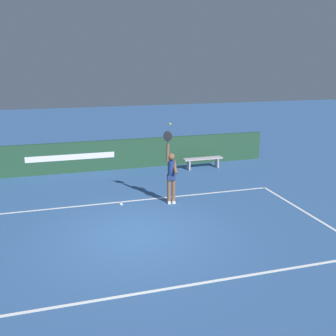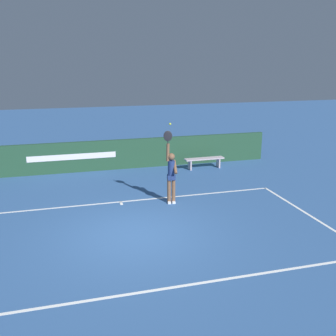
% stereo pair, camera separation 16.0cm
% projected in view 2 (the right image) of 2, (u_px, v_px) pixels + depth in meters
% --- Properties ---
extents(ground_plane, '(60.00, 60.00, 0.00)m').
position_uv_depth(ground_plane, '(135.00, 234.00, 10.53)').
color(ground_plane, '#315890').
extents(court_lines, '(10.88, 5.40, 0.00)m').
position_uv_depth(court_lines, '(135.00, 235.00, 10.48)').
color(court_lines, white).
rests_on(court_lines, ground).
extents(back_wall, '(14.69, 0.18, 1.29)m').
position_uv_depth(back_wall, '(106.00, 155.00, 16.53)').
color(back_wall, '#1F452D').
rests_on(back_wall, ground).
extents(tennis_player, '(0.44, 0.46, 2.43)m').
position_uv_depth(tennis_player, '(171.00, 174.00, 12.58)').
color(tennis_player, brown).
rests_on(tennis_player, ground).
extents(tennis_ball, '(0.07, 0.07, 0.07)m').
position_uv_depth(tennis_ball, '(170.00, 124.00, 11.92)').
color(tennis_ball, '#C9D92B').
extents(courtside_bench_near, '(1.75, 0.39, 0.47)m').
position_uv_depth(courtside_bench_near, '(204.00, 160.00, 16.81)').
color(courtside_bench_near, '#BAA8B3').
rests_on(courtside_bench_near, ground).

